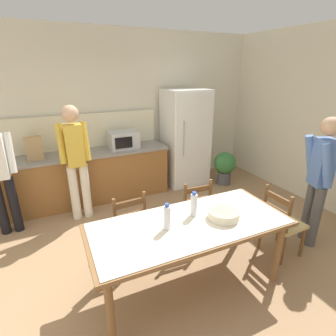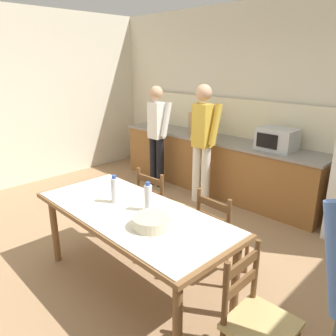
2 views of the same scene
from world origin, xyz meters
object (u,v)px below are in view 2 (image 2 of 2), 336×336
Objects in this scene: dining_table at (132,219)px; chair_side_far_left at (158,206)px; paper_bag at (197,124)px; person_at_counter at (203,139)px; person_at_sink at (157,131)px; bottle_near_centre at (115,190)px; serving_bowl at (152,221)px; chair_side_far_right at (221,235)px; chair_head_end at (256,321)px; microwave at (277,139)px; bottle_off_centre at (148,198)px.

dining_table is 2.23× the size of chair_side_far_left.
paper_bag is 0.20× the size of person_at_counter.
person_at_counter is at bearing -91.14° from person_at_sink.
person_at_counter reaches higher than bottle_near_centre.
serving_bowl is 2.36m from person_at_counter.
person_at_sink reaches higher than chair_side_far_right.
bottle_near_centre is 2.52m from person_at_sink.
chair_head_end is (1.30, -0.03, -0.26)m from dining_table.
chair_side_far_right is at bearing -44.36° from paper_bag.
microwave is 0.28× the size of person_at_counter.
bottle_off_centre is at bearing 127.06° from chair_side_far_left.
microwave is 2.86m from chair_head_end.
serving_bowl is (1.69, -2.56, -0.23)m from paper_bag.
serving_bowl is at bearing -134.05° from person_at_sink.
serving_bowl reaches higher than dining_table.
serving_bowl is 2.98m from person_at_sink.
chair_head_end is (1.22, -2.52, -0.60)m from microwave.
dining_table is 0.33m from bottle_near_centre.
person_at_sink is (-1.35, 1.26, 0.51)m from chair_side_far_left.
person_at_sink is (-1.79, 2.00, 0.24)m from dining_table.
bottle_off_centre is 0.15× the size of person_at_counter.
person_at_counter is (0.54, -0.51, -0.08)m from paper_bag.
chair_head_end is at bearing -1.21° from bottle_near_centre.
chair_side_far_left is at bearing 65.78° from chair_head_end.
bottle_off_centre is at bearing 61.79° from chair_side_far_right.
microwave is 1.42m from paper_bag.
bottle_near_centre reaches higher than chair_side_far_left.
bottle_off_centre reaches higher than chair_head_end.
bottle_near_centre reaches higher than serving_bowl.
person_at_counter is (-0.37, 1.24, 0.55)m from chair_side_far_left.
person_at_counter is (-1.27, 1.26, 0.55)m from chair_side_far_right.
person_at_sink is at bearing -46.28° from chair_side_far_left.
microwave is 1.39× the size of paper_bag.
microwave reaches higher than bottle_near_centre.
serving_bowl is at bearing 84.18° from chair_side_far_right.
serving_bowl is (0.25, -0.18, -0.07)m from bottle_off_centre.
person_at_sink is at bearing -165.07° from microwave.
microwave is 1.03m from person_at_counter.
chair_side_far_right reaches higher than serving_bowl.
bottle_off_centre is at bearing 83.19° from chair_head_end.
chair_side_far_right is at bearing -134.73° from person_at_counter.
person_at_sink reaches higher than bottle_off_centre.
person_at_sink is at bearing 88.86° from person_at_counter.
paper_bag is at bearing -42.32° from person_at_sink.
dining_table is 1.20× the size of person_at_sink.
microwave reaches higher than chair_side_far_right.
bottle_off_centre is 0.30× the size of chair_side_far_right.
bottle_near_centre is at bearing 47.36° from chair_side_far_right.
bottle_near_centre is 0.16× the size of person_at_sink.
person_at_counter reaches higher than bottle_off_centre.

